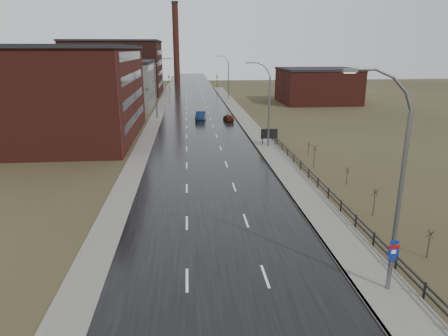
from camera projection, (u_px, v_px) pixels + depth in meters
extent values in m
plane|color=#2D2819|center=(234.00, 324.00, 19.53)|extent=(320.00, 320.00, 0.00)
cube|color=black|center=(199.00, 119.00, 76.79)|extent=(14.00, 300.00, 0.06)
cube|color=#595651|center=(268.00, 149.00, 53.65)|extent=(3.20, 180.00, 0.18)
cube|color=slate|center=(257.00, 149.00, 53.52)|extent=(0.16, 180.00, 0.18)
cube|color=#595651|center=(156.00, 119.00, 76.07)|extent=(2.40, 260.00, 0.12)
cube|color=#471914|center=(58.00, 95.00, 58.81)|extent=(22.00, 28.00, 13.00)
cube|color=black|center=(53.00, 47.00, 56.88)|extent=(22.44, 28.56, 0.50)
cube|color=black|center=(135.00, 117.00, 60.75)|extent=(0.06, 22.40, 1.20)
cube|color=black|center=(134.00, 97.00, 59.90)|extent=(0.06, 22.40, 1.20)
cube|color=black|center=(133.00, 77.00, 59.04)|extent=(0.06, 22.40, 1.20)
cube|color=black|center=(131.00, 56.00, 58.18)|extent=(0.06, 22.40, 1.20)
cube|color=slate|center=(117.00, 85.00, 90.99)|extent=(16.00, 20.00, 10.00)
cube|color=black|center=(115.00, 62.00, 89.49)|extent=(16.32, 20.40, 0.50)
cube|color=black|center=(153.00, 94.00, 92.25)|extent=(0.06, 16.00, 1.20)
cube|color=black|center=(152.00, 81.00, 91.39)|extent=(0.06, 16.00, 1.20)
cube|color=black|center=(151.00, 67.00, 90.54)|extent=(0.06, 16.00, 1.20)
cube|color=#331611|center=(116.00, 68.00, 118.47)|extent=(26.00, 24.00, 15.00)
cube|color=black|center=(114.00, 41.00, 116.26)|extent=(26.52, 24.48, 0.50)
cube|color=black|center=(161.00, 83.00, 120.88)|extent=(0.06, 19.20, 1.20)
cube|color=black|center=(160.00, 73.00, 120.03)|extent=(0.06, 19.20, 1.20)
cube|color=black|center=(160.00, 63.00, 119.17)|extent=(0.06, 19.20, 1.20)
cube|color=black|center=(159.00, 52.00, 118.31)|extent=(0.06, 19.20, 1.20)
cube|color=#471914|center=(317.00, 87.00, 99.27)|extent=(18.00, 16.00, 8.00)
cube|color=black|center=(319.00, 69.00, 98.06)|extent=(18.36, 16.32, 0.50)
cylinder|color=#331611|center=(176.00, 44.00, 157.89)|extent=(2.40, 2.40, 30.00)
cylinder|color=black|center=(175.00, 2.00, 153.52)|extent=(2.70, 2.70, 0.80)
cylinder|color=slate|center=(398.00, 207.00, 20.77)|extent=(0.24, 0.24, 10.00)
cylinder|color=slate|center=(409.00, 102.00, 19.20)|extent=(0.57, 0.14, 1.12)
cylinder|color=slate|center=(400.00, 85.00, 18.91)|extent=(0.91, 0.14, 0.91)
cylinder|color=slate|center=(385.00, 73.00, 18.69)|extent=(1.12, 0.14, 0.57)
cylinder|color=slate|center=(365.00, 69.00, 18.55)|extent=(1.15, 0.14, 0.14)
cube|color=slate|center=(350.00, 70.00, 18.50)|extent=(0.70, 0.28, 0.18)
cube|color=silver|center=(349.00, 73.00, 18.53)|extent=(0.50, 0.20, 0.04)
cube|color=navy|center=(395.00, 242.00, 21.21)|extent=(0.45, 0.04, 0.22)
cube|color=navy|center=(394.00, 251.00, 21.36)|extent=(0.60, 0.04, 0.65)
cube|color=maroon|center=(394.00, 247.00, 21.28)|extent=(0.60, 0.04, 0.20)
cube|color=navy|center=(392.00, 259.00, 21.50)|extent=(0.45, 0.04, 0.22)
cube|color=silver|center=(394.00, 252.00, 21.35)|extent=(0.26, 0.02, 0.22)
cylinder|color=slate|center=(269.00, 113.00, 53.29)|extent=(0.24, 0.24, 9.50)
cylinder|color=slate|center=(269.00, 73.00, 51.81)|extent=(0.51, 0.14, 0.98)
cylinder|color=slate|center=(266.00, 68.00, 51.56)|extent=(0.81, 0.14, 0.81)
cylinder|color=slate|center=(260.00, 64.00, 51.36)|extent=(0.98, 0.14, 0.51)
cylinder|color=slate|center=(254.00, 63.00, 51.24)|extent=(1.01, 0.14, 0.14)
cube|color=slate|center=(248.00, 63.00, 51.20)|extent=(0.70, 0.28, 0.18)
cube|color=silver|center=(248.00, 64.00, 51.23)|extent=(0.50, 0.20, 0.04)
cylinder|color=slate|center=(156.00, 94.00, 76.65)|extent=(0.24, 0.24, 9.50)
cylinder|color=slate|center=(156.00, 66.00, 75.20)|extent=(0.51, 0.14, 0.98)
cylinder|color=slate|center=(158.00, 62.00, 75.03)|extent=(0.81, 0.14, 0.81)
cylinder|color=slate|center=(162.00, 59.00, 74.96)|extent=(0.98, 0.14, 0.51)
cylinder|color=slate|center=(166.00, 58.00, 74.99)|extent=(1.01, 0.14, 0.14)
cube|color=slate|center=(170.00, 59.00, 75.06)|extent=(0.70, 0.28, 0.18)
cube|color=silver|center=(170.00, 59.00, 75.09)|extent=(0.50, 0.20, 0.04)
cylinder|color=slate|center=(228.00, 82.00, 104.83)|extent=(0.24, 0.24, 9.50)
cylinder|color=slate|center=(228.00, 61.00, 103.35)|extent=(0.51, 0.14, 0.98)
cylinder|color=slate|center=(226.00, 59.00, 103.10)|extent=(0.81, 0.14, 0.81)
cylinder|color=slate|center=(223.00, 57.00, 102.90)|extent=(0.98, 0.14, 0.51)
cylinder|color=slate|center=(220.00, 56.00, 102.78)|extent=(1.01, 0.14, 0.14)
cube|color=slate|center=(217.00, 56.00, 102.74)|extent=(0.70, 0.28, 0.18)
cube|color=silver|center=(217.00, 57.00, 102.77)|extent=(0.50, 0.20, 0.04)
cube|color=black|center=(424.00, 291.00, 21.22)|extent=(0.10, 0.10, 1.10)
cube|color=black|center=(396.00, 263.00, 24.08)|extent=(0.10, 0.10, 1.10)
cube|color=black|center=(374.00, 240.00, 26.94)|extent=(0.10, 0.10, 1.10)
cube|color=black|center=(356.00, 222.00, 29.81)|extent=(0.10, 0.10, 1.10)
cube|color=black|center=(341.00, 206.00, 32.67)|extent=(0.10, 0.10, 1.10)
cube|color=black|center=(328.00, 194.00, 35.53)|extent=(0.10, 0.10, 1.10)
cube|color=black|center=(318.00, 183.00, 38.40)|extent=(0.10, 0.10, 1.10)
cube|color=black|center=(309.00, 174.00, 41.26)|extent=(0.10, 0.10, 1.10)
cube|color=black|center=(301.00, 166.00, 44.12)|extent=(0.10, 0.10, 1.10)
cube|color=black|center=(294.00, 159.00, 46.99)|extent=(0.10, 0.10, 1.10)
cube|color=black|center=(288.00, 152.00, 49.85)|extent=(0.10, 0.10, 1.10)
cube|color=black|center=(282.00, 147.00, 52.71)|extent=(0.10, 0.10, 1.10)
cube|color=black|center=(277.00, 142.00, 55.58)|extent=(0.10, 0.10, 1.10)
cube|color=black|center=(273.00, 137.00, 58.44)|extent=(0.10, 0.10, 1.10)
cube|color=black|center=(269.00, 133.00, 61.30)|extent=(0.10, 0.10, 1.10)
cube|color=black|center=(320.00, 181.00, 37.81)|extent=(0.08, 53.00, 0.10)
cube|color=black|center=(319.00, 185.00, 37.92)|extent=(0.08, 53.00, 0.10)
cylinder|color=#382D23|center=(428.00, 247.00, 25.55)|extent=(0.08, 0.08, 1.45)
cylinder|color=#382D23|center=(431.00, 234.00, 25.29)|extent=(0.04, 0.49, 0.58)
cylinder|color=#382D23|center=(430.00, 234.00, 25.33)|extent=(0.47, 0.19, 0.58)
cylinder|color=#382D23|center=(430.00, 234.00, 25.31)|extent=(0.28, 0.42, 0.59)
cylinder|color=#382D23|center=(430.00, 234.00, 25.25)|extent=(0.28, 0.42, 0.59)
cylinder|color=#382D23|center=(431.00, 234.00, 25.24)|extent=(0.47, 0.19, 0.58)
cylinder|color=#382D23|center=(374.00, 205.00, 32.13)|extent=(0.08, 0.08, 1.71)
cylinder|color=#382D23|center=(376.00, 192.00, 31.82)|extent=(0.04, 0.58, 0.68)
cylinder|color=#382D23|center=(375.00, 192.00, 31.86)|extent=(0.55, 0.22, 0.68)
cylinder|color=#382D23|center=(375.00, 192.00, 31.84)|extent=(0.33, 0.49, 0.69)
cylinder|color=#382D23|center=(375.00, 192.00, 31.78)|extent=(0.33, 0.49, 0.69)
cylinder|color=#382D23|center=(376.00, 192.00, 31.77)|extent=(0.55, 0.22, 0.68)
cylinder|color=#382D23|center=(347.00, 178.00, 39.42)|extent=(0.08, 0.08, 1.34)
cylinder|color=#382D23|center=(348.00, 170.00, 39.18)|extent=(0.04, 0.46, 0.54)
cylinder|color=#382D23|center=(348.00, 170.00, 39.22)|extent=(0.44, 0.18, 0.54)
cylinder|color=#382D23|center=(347.00, 170.00, 39.20)|extent=(0.27, 0.39, 0.55)
cylinder|color=#382D23|center=(347.00, 170.00, 39.14)|extent=(0.27, 0.39, 0.55)
cylinder|color=#382D23|center=(348.00, 170.00, 39.13)|extent=(0.44, 0.18, 0.54)
cylinder|color=#382D23|center=(314.00, 159.00, 45.18)|extent=(0.08, 0.08, 1.96)
cylinder|color=#382D23|center=(315.00, 148.00, 44.83)|extent=(0.04, 0.66, 0.77)
cylinder|color=#382D23|center=(315.00, 148.00, 44.87)|extent=(0.62, 0.25, 0.78)
cylinder|color=#382D23|center=(314.00, 148.00, 44.85)|extent=(0.37, 0.56, 0.79)
cylinder|color=#382D23|center=(314.00, 148.00, 44.79)|extent=(0.37, 0.56, 0.79)
cylinder|color=#382D23|center=(315.00, 148.00, 44.78)|extent=(0.62, 0.25, 0.78)
cylinder|color=#382D23|center=(308.00, 150.00, 50.66)|extent=(0.08, 0.08, 1.19)
cylinder|color=#382D23|center=(309.00, 144.00, 50.45)|extent=(0.04, 0.41, 0.48)
cylinder|color=#382D23|center=(309.00, 144.00, 50.49)|extent=(0.39, 0.16, 0.49)
cylinder|color=#382D23|center=(308.00, 144.00, 50.47)|extent=(0.24, 0.35, 0.49)
cylinder|color=#382D23|center=(309.00, 144.00, 50.41)|extent=(0.24, 0.35, 0.49)
cylinder|color=#382D23|center=(309.00, 144.00, 50.40)|extent=(0.39, 0.16, 0.49)
cube|color=black|center=(263.00, 140.00, 55.24)|extent=(0.10, 0.10, 1.80)
cube|color=black|center=(275.00, 139.00, 55.40)|extent=(0.10, 0.10, 1.80)
cube|color=silver|center=(269.00, 134.00, 55.03)|extent=(2.23, 0.08, 1.26)
cube|color=black|center=(269.00, 134.00, 54.99)|extent=(2.33, 0.04, 1.36)
cylinder|color=black|center=(169.00, 82.00, 132.63)|extent=(0.16, 0.16, 5.20)
imported|color=black|center=(169.00, 75.00, 132.01)|extent=(0.58, 2.73, 1.10)
sphere|color=#FF190C|center=(169.00, 74.00, 131.78)|extent=(0.18, 0.18, 0.18)
cylinder|color=black|center=(217.00, 81.00, 134.01)|extent=(0.16, 0.16, 5.20)
imported|color=black|center=(217.00, 75.00, 133.40)|extent=(0.58, 2.73, 1.10)
sphere|color=#FF190C|center=(217.00, 74.00, 133.17)|extent=(0.18, 0.18, 0.18)
imported|color=#0B1C3A|center=(201.00, 116.00, 75.12)|extent=(2.24, 5.12, 1.64)
imported|color=#44190B|center=(228.00, 118.00, 74.29)|extent=(1.91, 3.94, 1.29)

